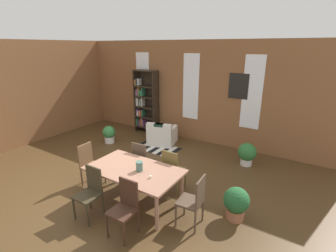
% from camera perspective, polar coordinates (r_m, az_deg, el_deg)
% --- Properties ---
extents(ground_plane, '(10.71, 10.71, 0.00)m').
position_cam_1_polar(ground_plane, '(5.89, -10.92, -12.95)').
color(ground_plane, '#4E361D').
extents(back_wall_brick, '(9.24, 0.12, 3.19)m').
position_cam_1_polar(back_wall_brick, '(8.05, 5.52, 7.95)').
color(back_wall_brick, brown).
rests_on(back_wall_brick, ground).
extents(left_wall_brick, '(0.12, 7.84, 3.19)m').
position_cam_1_polar(left_wall_brick, '(8.65, -32.51, 5.91)').
color(left_wall_brick, brown).
rests_on(left_wall_brick, ground).
extents(window_pane_0, '(0.55, 0.02, 2.07)m').
position_cam_1_polar(window_pane_0, '(8.98, -5.82, 10.04)').
color(window_pane_0, white).
extents(window_pane_1, '(0.55, 0.02, 2.07)m').
position_cam_1_polar(window_pane_1, '(7.96, 5.33, 9.01)').
color(window_pane_1, white).
extents(window_pane_2, '(0.55, 0.02, 2.07)m').
position_cam_1_polar(window_pane_2, '(7.30, 18.98, 7.28)').
color(window_pane_2, white).
extents(dining_table, '(1.84, 1.05, 0.74)m').
position_cam_1_polar(dining_table, '(4.91, -7.79, -10.62)').
color(dining_table, '#A27059').
rests_on(dining_table, ground).
extents(vase_on_table, '(0.13, 0.13, 0.19)m').
position_cam_1_polar(vase_on_table, '(4.76, -6.66, -9.28)').
color(vase_on_table, '#4C7266').
rests_on(vase_on_table, dining_table).
extents(tealight_candle_0, '(0.04, 0.04, 0.05)m').
position_cam_1_polar(tealight_candle_0, '(4.53, -4.12, -11.71)').
color(tealight_candle_0, silver).
rests_on(tealight_candle_0, dining_table).
extents(dining_chair_head_right, '(0.43, 0.43, 0.95)m').
position_cam_1_polar(dining_chair_head_right, '(4.38, 6.04, -16.68)').
color(dining_chair_head_right, brown).
rests_on(dining_chair_head_right, ground).
extents(dining_chair_head_left, '(0.42, 0.42, 0.95)m').
position_cam_1_polar(dining_chair_head_left, '(5.81, -17.72, -8.21)').
color(dining_chair_head_left, brown).
rests_on(dining_chair_head_left, ground).
extents(dining_chair_far_left, '(0.42, 0.42, 0.95)m').
position_cam_1_polar(dining_chair_far_left, '(5.72, -6.07, -7.81)').
color(dining_chair_far_left, '#453628').
rests_on(dining_chair_far_left, ground).
extents(dining_chair_far_right, '(0.41, 0.41, 0.95)m').
position_cam_1_polar(dining_chair_far_right, '(5.30, 1.04, -9.93)').
color(dining_chair_far_right, brown).
rests_on(dining_chair_far_right, ground).
extents(dining_chair_near_right, '(0.40, 0.40, 0.95)m').
position_cam_1_polar(dining_chair_near_right, '(4.28, -9.97, -17.85)').
color(dining_chair_near_right, '#3D2318').
rests_on(dining_chair_near_right, ground).
extents(dining_chair_near_left, '(0.40, 0.40, 0.95)m').
position_cam_1_polar(dining_chair_near_left, '(4.80, -17.59, -14.17)').
color(dining_chair_near_left, '#372E1D').
rests_on(dining_chair_near_left, ground).
extents(bookshelf_tall, '(0.87, 0.34, 2.22)m').
position_cam_1_polar(bookshelf_tall, '(8.83, -5.39, 5.45)').
color(bookshelf_tall, '#2D2319').
rests_on(bookshelf_tall, ground).
extents(armchair_white, '(0.98, 0.98, 0.75)m').
position_cam_1_polar(armchair_white, '(7.85, -1.41, -2.19)').
color(armchair_white, white).
rests_on(armchair_white, ground).
extents(potted_plant_by_shelf, '(0.47, 0.47, 0.60)m').
position_cam_1_polar(potted_plant_by_shelf, '(6.78, 17.88, -6.04)').
color(potted_plant_by_shelf, silver).
rests_on(potted_plant_by_shelf, ground).
extents(potted_plant_corner, '(0.40, 0.40, 0.56)m').
position_cam_1_polar(potted_plant_corner, '(8.14, -13.53, -1.77)').
color(potted_plant_corner, silver).
rests_on(potted_plant_corner, ground).
extents(potted_plant_window, '(0.46, 0.46, 0.62)m').
position_cam_1_polar(potted_plant_window, '(4.76, 15.56, -16.71)').
color(potted_plant_window, '#9E6042').
rests_on(potted_plant_window, ground).
extents(striped_rug, '(1.35, 0.80, 0.01)m').
position_cam_1_polar(striped_rug, '(7.60, -2.57, -5.14)').
color(striped_rug, black).
rests_on(striped_rug, ground).
extents(framed_picture, '(0.56, 0.03, 0.72)m').
position_cam_1_polar(framed_picture, '(7.37, 16.09, 8.88)').
color(framed_picture, black).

